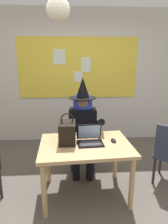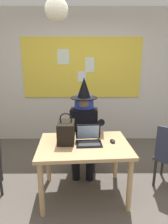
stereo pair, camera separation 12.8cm
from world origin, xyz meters
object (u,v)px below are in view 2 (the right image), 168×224
(person_costumed, at_px, (84,121))
(laptop, at_px, (89,139))
(desk_main, at_px, (84,151))
(computer_mouse, at_px, (113,141))
(handbag, at_px, (66,132))
(chair_at_desk, at_px, (84,136))

(person_costumed, distance_m, laptop, 0.60)
(desk_main, bearing_deg, computer_mouse, 6.91)
(handbag, bearing_deg, desk_main, -15.16)
(chair_at_desk, bearing_deg, computer_mouse, 30.64)
(desk_main, height_order, handbag, handbag)
(desk_main, height_order, laptop, laptop)
(chair_at_desk, xyz_separation_m, computer_mouse, (0.35, -0.71, 0.22))
(person_costumed, xyz_separation_m, laptop, (0.06, -0.60, -0.04))
(laptop, xyz_separation_m, computer_mouse, (0.30, 0.01, -0.03))
(chair_at_desk, relative_size, laptop, 2.79)
(computer_mouse, xyz_separation_m, handbag, (-0.58, 0.02, 0.12))
(chair_at_desk, distance_m, person_costumed, 0.31)
(desk_main, xyz_separation_m, computer_mouse, (0.36, 0.04, 0.12))
(laptop, relative_size, computer_mouse, 3.14)
(desk_main, bearing_deg, chair_at_desk, 89.23)
(desk_main, distance_m, chair_at_desk, 0.76)
(computer_mouse, relative_size, handbag, 0.28)
(person_costumed, bearing_deg, computer_mouse, 34.20)
(person_costumed, bearing_deg, laptop, 8.38)
(chair_at_desk, xyz_separation_m, person_costumed, (-0.01, -0.12, 0.29))
(chair_at_desk, distance_m, handbag, 0.80)
(desk_main, height_order, person_costumed, person_costumed)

